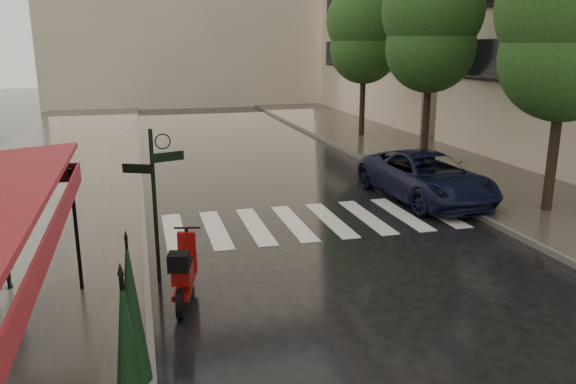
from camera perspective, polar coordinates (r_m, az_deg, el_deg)
name	(u,v)px	position (r m, az deg, el deg)	size (l,w,h in m)	color
ground	(246,348)	(9.19, -4.29, -15.56)	(120.00, 120.00, 0.00)	black
sidewalk_near	(47,185)	(20.57, -23.24, 0.68)	(6.00, 60.00, 0.12)	#38332D
sidewalk_far	(440,162)	(23.44, 15.18, 2.97)	(5.50, 60.00, 0.12)	#38332D
curb_near	(141,179)	(20.33, -14.74, 1.30)	(0.12, 60.00, 0.16)	#595651
curb_far	(376,165)	(22.18, 8.90, 2.70)	(0.12, 60.00, 0.16)	#595651
crosswalk	(312,221)	(15.21, 2.48, -2.98)	(7.85, 3.20, 0.01)	silver
signpost	(154,194)	(11.17, -13.41, -0.18)	(1.17, 0.29, 3.10)	black
tree_near	(570,17)	(16.91, 26.69, 15.58)	(3.80, 3.80, 7.99)	black
tree_mid	(432,18)	(22.64, 14.44, 16.73)	(3.80, 3.80, 8.34)	black
tree_far	(365,27)	(29.04, 7.81, 16.24)	(3.80, 3.80, 8.16)	black
scooter	(184,273)	(10.55, -10.51, -8.12)	(0.72, 1.87, 1.24)	black
parked_car	(426,177)	(17.67, 13.84, 1.53)	(2.40, 5.21, 1.45)	black
parasol_back	(132,311)	(7.63, -15.61, -11.56)	(0.42, 0.42, 2.23)	black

